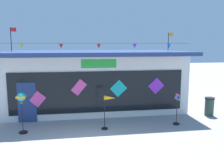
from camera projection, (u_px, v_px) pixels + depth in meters
ground_plane at (90, 151)px, 8.89m from camera, size 80.00×80.00×0.00m
kite_shop_building at (94, 79)px, 15.02m from camera, size 10.37×6.01×4.81m
wind_spinner_far_left at (21, 101)px, 10.50m from camera, size 0.39×0.39×1.81m
wind_spinner_left at (109, 104)px, 11.07m from camera, size 0.67×0.35×1.56m
wind_spinner_center_left at (177, 104)px, 11.71m from camera, size 0.39×0.32×1.56m
trash_bin at (209, 106)px, 13.33m from camera, size 0.52×0.52×1.00m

